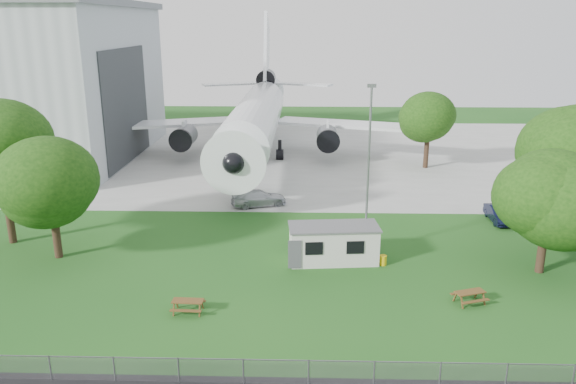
{
  "coord_description": "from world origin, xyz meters",
  "views": [
    {
      "loc": [
        3.69,
        -31.73,
        16.04
      ],
      "look_at": [
        2.56,
        8.0,
        4.0
      ],
      "focal_mm": 35.0,
      "sensor_mm": 36.0,
      "label": 1
    }
  ],
  "objects_px": {
    "airliner": "(257,115)",
    "picnic_west": "(188,312)",
    "picnic_east": "(469,303)",
    "site_cabin": "(334,243)"
  },
  "relations": [
    {
      "from": "airliner",
      "to": "picnic_west",
      "type": "height_order",
      "value": "airliner"
    },
    {
      "from": "airliner",
      "to": "picnic_east",
      "type": "xyz_separation_m",
      "value": [
        15.63,
        -37.21,
        -5.27
      ]
    },
    {
      "from": "airliner",
      "to": "site_cabin",
      "type": "bearing_deg",
      "value": -75.91
    },
    {
      "from": "airliner",
      "to": "picnic_east",
      "type": "height_order",
      "value": "airliner"
    },
    {
      "from": "airliner",
      "to": "site_cabin",
      "type": "distance_m",
      "value": 32.44
    },
    {
      "from": "picnic_west",
      "to": "picnic_east",
      "type": "height_order",
      "value": "same"
    },
    {
      "from": "airliner",
      "to": "picnic_east",
      "type": "distance_m",
      "value": 40.7
    },
    {
      "from": "site_cabin",
      "to": "picnic_west",
      "type": "distance_m",
      "value": 11.61
    },
    {
      "from": "airliner",
      "to": "picnic_west",
      "type": "xyz_separation_m",
      "value": [
        -0.89,
        -38.78,
        -5.27
      ]
    },
    {
      "from": "picnic_east",
      "to": "airliner",
      "type": "bearing_deg",
      "value": 94.12
    }
  ]
}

